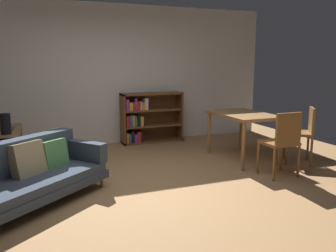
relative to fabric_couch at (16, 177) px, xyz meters
name	(u,v)px	position (x,y,z in m)	size (l,w,h in m)	color
ground_plane	(150,187)	(1.58, 0.08, -0.35)	(8.16, 8.16, 0.00)	#A87A4C
back_wall_panel	(106,75)	(1.58, 2.78, 1.00)	(6.80, 0.10, 2.70)	silver
fabric_couch	(16,177)	(0.00, 0.00, 0.00)	(2.09, 1.90, 0.72)	olive
media_console	(7,149)	(-0.19, 1.72, -0.06)	(0.42, 1.22, 0.57)	olive
open_laptop	(1,128)	(-0.25, 1.82, 0.24)	(0.43, 0.30, 0.07)	#333338
desk_speaker	(6,124)	(-0.16, 1.41, 0.37)	(0.14, 0.14, 0.30)	black
dining_table	(243,119)	(3.42, 0.77, 0.34)	(0.76, 1.18, 0.78)	olive
dining_chair_near	(303,131)	(4.18, 0.22, 0.18)	(0.56, 0.56, 0.90)	brown
dining_chair_far	(282,140)	(3.42, -0.21, 0.19)	(0.46, 0.40, 0.93)	brown
bookshelf	(147,118)	(2.34, 2.57, 0.14)	(1.24, 0.35, 1.00)	brown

